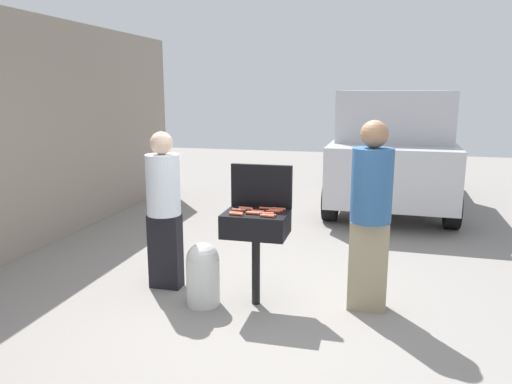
{
  "coord_description": "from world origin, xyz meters",
  "views": [
    {
      "loc": [
        0.96,
        -4.28,
        2.04
      ],
      "look_at": [
        -0.25,
        0.54,
        1.0
      ],
      "focal_mm": 34.49,
      "sensor_mm": 36.0,
      "label": 1
    }
  ],
  "objects_px": {
    "hot_dog_8": "(267,213)",
    "hot_dog_10": "(246,209)",
    "hot_dog_7": "(239,210)",
    "person_left": "(164,205)",
    "hot_dog_11": "(267,216)",
    "hot_dog_0": "(236,214)",
    "hot_dog_6": "(269,215)",
    "hot_dog_1": "(266,208)",
    "hot_dog_3": "(236,213)",
    "parked_minivan": "(393,147)",
    "propane_tank": "(203,273)",
    "hot_dog_4": "(273,211)",
    "hot_dog_14": "(246,208)",
    "bbq_grill": "(256,227)",
    "hot_dog_2": "(279,209)",
    "hot_dog_9": "(276,211)",
    "person_right": "(371,210)",
    "hot_dog_5": "(254,212)",
    "hot_dog_13": "(253,213)",
    "hot_dog_12": "(258,211)"
  },
  "relations": [
    {
      "from": "hot_dog_10",
      "to": "person_left",
      "type": "relative_size",
      "value": 0.08
    },
    {
      "from": "parked_minivan",
      "to": "hot_dog_11",
      "type": "bearing_deg",
      "value": 77.88
    },
    {
      "from": "hot_dog_1",
      "to": "hot_dog_7",
      "type": "height_order",
      "value": "same"
    },
    {
      "from": "hot_dog_0",
      "to": "propane_tank",
      "type": "distance_m",
      "value": 0.69
    },
    {
      "from": "hot_dog_10",
      "to": "person_right",
      "type": "distance_m",
      "value": 1.16
    },
    {
      "from": "hot_dog_8",
      "to": "hot_dog_10",
      "type": "bearing_deg",
      "value": 152.14
    },
    {
      "from": "hot_dog_1",
      "to": "hot_dog_3",
      "type": "distance_m",
      "value": 0.33
    },
    {
      "from": "hot_dog_13",
      "to": "person_right",
      "type": "xyz_separation_m",
      "value": [
        1.05,
        0.24,
        0.04
      ]
    },
    {
      "from": "hot_dog_3",
      "to": "hot_dog_11",
      "type": "bearing_deg",
      "value": -7.27
    },
    {
      "from": "hot_dog_4",
      "to": "hot_dog_12",
      "type": "relative_size",
      "value": 1.0
    },
    {
      "from": "hot_dog_10",
      "to": "hot_dog_13",
      "type": "distance_m",
      "value": 0.18
    },
    {
      "from": "hot_dog_6",
      "to": "hot_dog_12",
      "type": "xyz_separation_m",
      "value": [
        -0.13,
        0.12,
        0.0
      ]
    },
    {
      "from": "hot_dog_2",
      "to": "hot_dog_6",
      "type": "height_order",
      "value": "same"
    },
    {
      "from": "hot_dog_4",
      "to": "hot_dog_14",
      "type": "relative_size",
      "value": 1.0
    },
    {
      "from": "hot_dog_8",
      "to": "hot_dog_2",
      "type": "bearing_deg",
      "value": 70.13
    },
    {
      "from": "hot_dog_9",
      "to": "hot_dog_11",
      "type": "bearing_deg",
      "value": -99.29
    },
    {
      "from": "hot_dog_0",
      "to": "hot_dog_10",
      "type": "relative_size",
      "value": 1.0
    },
    {
      "from": "hot_dog_3",
      "to": "hot_dog_2",
      "type": "bearing_deg",
      "value": 35.1
    },
    {
      "from": "hot_dog_2",
      "to": "hot_dog_9",
      "type": "height_order",
      "value": "same"
    },
    {
      "from": "hot_dog_4",
      "to": "person_left",
      "type": "distance_m",
      "value": 1.18
    },
    {
      "from": "hot_dog_3",
      "to": "hot_dog_8",
      "type": "height_order",
      "value": "same"
    },
    {
      "from": "bbq_grill",
      "to": "hot_dog_11",
      "type": "relative_size",
      "value": 7.02
    },
    {
      "from": "hot_dog_4",
      "to": "hot_dog_14",
      "type": "distance_m",
      "value": 0.29
    },
    {
      "from": "hot_dog_0",
      "to": "hot_dog_5",
      "type": "bearing_deg",
      "value": 33.36
    },
    {
      "from": "hot_dog_8",
      "to": "parked_minivan",
      "type": "bearing_deg",
      "value": 75.98
    },
    {
      "from": "bbq_grill",
      "to": "hot_dog_10",
      "type": "bearing_deg",
      "value": 152.19
    },
    {
      "from": "hot_dog_2",
      "to": "hot_dog_5",
      "type": "xyz_separation_m",
      "value": [
        -0.19,
        -0.19,
        0.0
      ]
    },
    {
      "from": "propane_tank",
      "to": "person_left",
      "type": "height_order",
      "value": "person_left"
    },
    {
      "from": "hot_dog_0",
      "to": "hot_dog_6",
      "type": "bearing_deg",
      "value": 6.25
    },
    {
      "from": "hot_dog_10",
      "to": "hot_dog_9",
      "type": "bearing_deg",
      "value": 1.58
    },
    {
      "from": "hot_dog_8",
      "to": "hot_dog_11",
      "type": "distance_m",
      "value": 0.09
    },
    {
      "from": "hot_dog_4",
      "to": "hot_dog_8",
      "type": "bearing_deg",
      "value": -113.7
    },
    {
      "from": "hot_dog_6",
      "to": "hot_dog_1",
      "type": "bearing_deg",
      "value": 108.95
    },
    {
      "from": "propane_tank",
      "to": "hot_dog_8",
      "type": "bearing_deg",
      "value": 6.79
    },
    {
      "from": "hot_dog_7",
      "to": "person_left",
      "type": "relative_size",
      "value": 0.08
    },
    {
      "from": "hot_dog_6",
      "to": "hot_dog_12",
      "type": "distance_m",
      "value": 0.18
    },
    {
      "from": "hot_dog_11",
      "to": "person_left",
      "type": "xyz_separation_m",
      "value": [
        -1.16,
        0.33,
        -0.04
      ]
    },
    {
      "from": "hot_dog_0",
      "to": "hot_dog_8",
      "type": "bearing_deg",
      "value": 17.99
    },
    {
      "from": "hot_dog_1",
      "to": "hot_dog_8",
      "type": "xyz_separation_m",
      "value": [
        0.05,
        -0.19,
        0.0
      ]
    },
    {
      "from": "hot_dog_1",
      "to": "hot_dog_2",
      "type": "xyz_separation_m",
      "value": [
        0.12,
        0.01,
        0.0
      ]
    },
    {
      "from": "propane_tank",
      "to": "person_left",
      "type": "bearing_deg",
      "value": 149.01
    },
    {
      "from": "hot_dog_2",
      "to": "hot_dog_9",
      "type": "bearing_deg",
      "value": -101.1
    },
    {
      "from": "hot_dog_6",
      "to": "hot_dog_13",
      "type": "bearing_deg",
      "value": 168.94
    },
    {
      "from": "hot_dog_3",
      "to": "parked_minivan",
      "type": "distance_m",
      "value": 5.11
    },
    {
      "from": "hot_dog_6",
      "to": "hot_dog_11",
      "type": "distance_m",
      "value": 0.03
    },
    {
      "from": "person_left",
      "to": "parked_minivan",
      "type": "relative_size",
      "value": 0.37
    },
    {
      "from": "hot_dog_8",
      "to": "hot_dog_10",
      "type": "height_order",
      "value": "same"
    },
    {
      "from": "hot_dog_1",
      "to": "hot_dog_6",
      "type": "xyz_separation_m",
      "value": [
        0.08,
        -0.24,
        0.0
      ]
    },
    {
      "from": "bbq_grill",
      "to": "hot_dog_10",
      "type": "height_order",
      "value": "hot_dog_10"
    },
    {
      "from": "hot_dog_8",
      "to": "hot_dog_9",
      "type": "xyz_separation_m",
      "value": [
        0.06,
        0.13,
        0.0
      ]
    }
  ]
}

